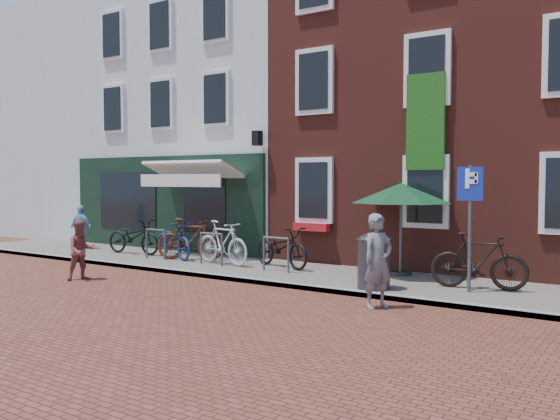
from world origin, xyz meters
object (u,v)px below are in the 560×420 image
Objects in this scene: bicycle_0 at (134,237)px; bicycle_2 at (173,240)px; woman at (378,261)px; bicycle_4 at (281,247)px; litter_bin at (374,258)px; parasol at (401,189)px; cafe_person at (81,227)px; parking_sign at (470,205)px; boy at (81,250)px; bicycle_3 at (222,243)px; bicycle_5 at (479,261)px; bicycle_1 at (190,239)px.

bicycle_2 is (1.65, -0.05, 0.00)m from bicycle_0.
bicycle_4 is at bearing 80.84° from woman.
litter_bin is 0.50× the size of parasol.
cafe_person reaches higher than litter_bin.
parking_sign is 8.48m from boy.
cafe_person is 0.73× the size of bicycle_3.
bicycle_4 is at bearing 76.71° from bicycle_5.
woman is 6.95m from bicycle_1.
boy is at bearing -160.20° from litter_bin.
boy is 0.72× the size of bicycle_5.
boy reaches higher than bicycle_0.
bicycle_4 is at bearing -108.35° from bicycle_1.
bicycle_1 is 7.70m from bicycle_5.
boy is at bearing -145.35° from parasol.
litter_bin reaches higher than bicycle_1.
boy is (-6.82, -1.06, -0.17)m from woman.
cafe_person reaches higher than bicycle_1.
cafe_person is at bearing 178.11° from parking_sign.
bicycle_4 is (2.83, 0.23, -0.06)m from bicycle_1.
boy is 0.70× the size of bicycle_4.
cafe_person is 4.04m from bicycle_2.
bicycle_4 is (3.40, 0.28, 0.00)m from bicycle_2.
boy is 3.85m from bicycle_0.
bicycle_1 reaches higher than bicycle_4.
bicycle_1 is (-5.73, -0.81, -1.39)m from parasol.
parasol is 1.22× the size of bicycle_2.
cafe_person is (-11.17, 2.27, -0.06)m from woman.
litter_bin is 2.11m from parking_sign.
bicycle_3 is 0.97× the size of bicycle_4.
parking_sign is at bearing -81.11° from bicycle_4.
bicycle_5 is (1.76, 1.11, -0.05)m from litter_bin.
parasol is 1.22× the size of bicycle_0.
litter_bin is 0.63× the size of bicycle_3.
woman reaches higher than bicycle_2.
bicycle_1 and bicycle_3 have the same top height.
boy reaches higher than bicycle_5.
bicycle_0 is 5.05m from bicycle_4.
parasol is 1.72× the size of cafe_person.
parking_sign is 9.92m from bicycle_0.
parasol is 4.75m from bicycle_3.
woman is 1.24× the size of boy.
parasol is 6.51m from bicycle_2.
litter_bin is 0.63× the size of bicycle_5.
bicycle_0 is 1.65m from bicycle_2.
bicycle_0 is at bearing 109.11° from bicycle_4.
bicycle_1 is 2.84m from bicycle_4.
cafe_person is at bearing 103.14° from woman.
parasol reaches higher than cafe_person.
woman is at bearing -132.08° from bicycle_1.
bicycle_0 is at bearing 172.39° from litter_bin.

